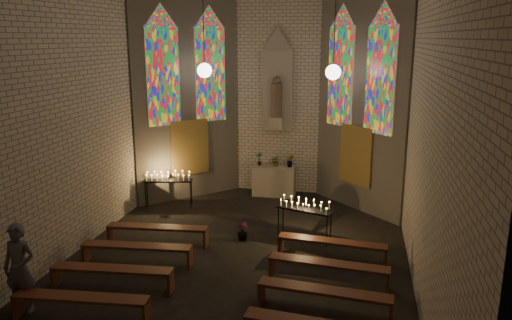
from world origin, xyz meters
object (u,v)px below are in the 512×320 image
(altar, at_px, (274,181))
(votive_stand_left, at_px, (168,178))
(aisle_flower_pot, at_px, (242,231))
(visitor, at_px, (20,268))
(votive_stand_right, at_px, (305,207))

(altar, xyz_separation_m, votive_stand_left, (-3.00, -1.85, 0.43))
(altar, distance_m, aisle_flower_pot, 3.93)
(altar, bearing_deg, aisle_flower_pot, -92.17)
(altar, relative_size, visitor, 0.79)
(altar, xyz_separation_m, votive_stand_right, (1.43, -3.61, 0.42))
(votive_stand_left, bearing_deg, votive_stand_right, -35.11)
(altar, xyz_separation_m, aisle_flower_pot, (-0.15, -3.92, -0.26))
(votive_stand_left, bearing_deg, visitor, -108.00)
(visitor, bearing_deg, altar, 65.09)
(altar, height_order, visitor, visitor)
(altar, bearing_deg, votive_stand_left, -148.34)
(votive_stand_right, bearing_deg, visitor, -119.40)
(aisle_flower_pot, bearing_deg, altar, 87.83)
(aisle_flower_pot, xyz_separation_m, votive_stand_left, (-2.85, 2.07, 0.69))
(votive_stand_right, xyz_separation_m, visitor, (-4.93, -4.55, -0.03))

